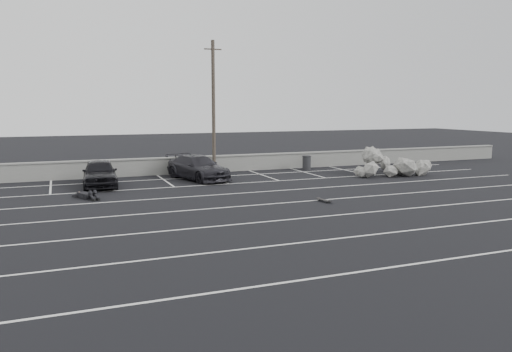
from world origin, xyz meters
name	(u,v)px	position (x,y,z in m)	size (l,w,h in m)	color
ground	(282,220)	(0.00, 0.00, 0.00)	(120.00, 120.00, 0.00)	black
seawall	(188,165)	(0.00, 14.00, 0.55)	(50.00, 0.45, 1.06)	gray
stall_lines	(239,200)	(-0.08, 4.41, 0.00)	(36.00, 20.05, 0.01)	silver
car_left	(100,173)	(-5.57, 10.68, 0.72)	(1.69, 4.21, 1.43)	black
car_right	(198,168)	(-0.13, 11.18, 0.69)	(1.93, 4.75, 1.38)	black
utility_pole	(213,107)	(1.44, 13.20, 4.11)	(1.08, 0.22, 8.12)	#4C4238
trash_bin	(307,163)	(7.72, 12.87, 0.48)	(0.62, 0.62, 0.94)	#28282B
riprap_pile	(397,169)	(11.56, 8.41, 0.41)	(4.84, 3.68, 1.05)	#A5A29A
person	(84,193)	(-6.52, 7.53, 0.23)	(1.72, 2.43, 0.45)	black
skateboard	(324,200)	(3.24, 2.56, 0.07)	(0.33, 0.81, 0.10)	black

